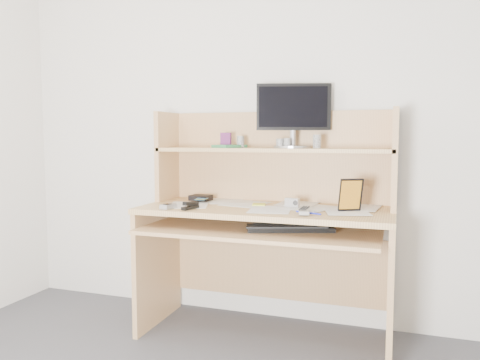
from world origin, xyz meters
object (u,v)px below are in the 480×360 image
(desk, at_px, (269,215))
(tv_remote, at_px, (304,211))
(game_case, at_px, (351,195))
(monitor, at_px, (293,114))
(keyboard, at_px, (290,227))

(desk, height_order, tv_remote, desk)
(desk, height_order, game_case, desk)
(tv_remote, height_order, monitor, monitor)
(game_case, xyz_separation_m, monitor, (-0.36, 0.22, 0.44))
(tv_remote, xyz_separation_m, monitor, (-0.13, 0.34, 0.52))
(desk, distance_m, game_case, 0.51)
(game_case, relative_size, monitor, 0.41)
(keyboard, relative_size, tv_remote, 2.60)
(desk, relative_size, tv_remote, 7.53)
(tv_remote, xyz_separation_m, game_case, (0.22, 0.12, 0.08))
(tv_remote, bearing_deg, desk, 127.41)
(desk, bearing_deg, tv_remote, -42.19)
(monitor, bearing_deg, keyboard, -96.04)
(tv_remote, bearing_deg, game_case, 17.42)
(tv_remote, relative_size, game_case, 1.07)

